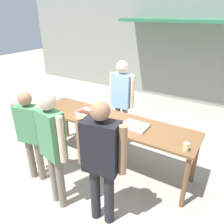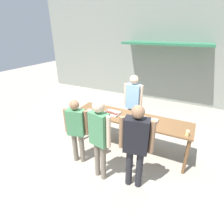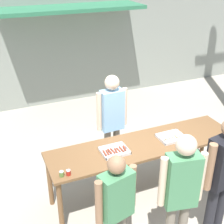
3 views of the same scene
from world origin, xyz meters
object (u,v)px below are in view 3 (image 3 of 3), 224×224
Objects in this scene: condiment_jar_ketchup at (68,173)px; condiment_jar_mustard at (62,174)px; food_tray_sausages at (114,151)px; person_server_behind_table at (112,116)px; person_customer_with_cup at (223,170)px; person_customer_holding_hotdog at (116,203)px; person_customer_waiting_in_line at (181,188)px; food_tray_buns at (172,137)px.

condiment_jar_mustard is at bearing 173.39° from condiment_jar_ketchup.
food_tray_sausages is 0.81m from person_server_behind_table.
person_customer_with_cup is (1.01, -1.06, 0.11)m from food_tray_sausages.
person_customer_holding_hotdog is (0.35, -0.71, -0.03)m from condiment_jar_ketchup.
person_customer_with_cup is (1.76, -0.81, 0.08)m from condiment_jar_ketchup.
person_customer_holding_hotdog is (0.43, -0.72, -0.03)m from condiment_jar_mustard.
person_server_behind_table is (0.28, 0.74, 0.15)m from food_tray_sausages.
condiment_jar_mustard is 2.02m from person_customer_with_cup.
condiment_jar_ketchup is 0.04× the size of person_customer_waiting_in_line.
person_customer_with_cup is at bearing -70.08° from person_server_behind_table.
food_tray_buns is at bearing -50.19° from person_server_behind_table.
person_customer_holding_hotdog is at bearing -13.94° from person_customer_with_cup.
person_customer_holding_hotdog is at bearing -58.86° from condiment_jar_mustard.
condiment_jar_mustard is 0.84m from person_customer_holding_hotdog.
person_customer_holding_hotdog is at bearing -112.52° from food_tray_sausages.
condiment_jar_ketchup is at bearing -161.64° from food_tray_sausages.
food_tray_sausages is at bearing -112.91° from person_server_behind_table.
person_server_behind_table reaches higher than condiment_jar_mustard.
food_tray_sausages is at bearing 18.36° from condiment_jar_ketchup.
person_customer_holding_hotdog is 0.89× the size of person_customer_waiting_in_line.
person_customer_holding_hotdog is 0.89× the size of person_customer_with_cup.
condiment_jar_mustard is at bearing -33.85° from person_customer_with_cup.
person_customer_holding_hotdog reaches higher than condiment_jar_mustard.
person_customer_waiting_in_line is (0.31, -1.16, 0.13)m from food_tray_sausages.
person_customer_with_cup reaches higher than condiment_jar_ketchup.
food_tray_sausages is 1.47m from person_customer_with_cup.
food_tray_buns is (0.95, -0.00, 0.01)m from food_tray_sausages.
person_customer_with_cup reaches higher than condiment_jar_mustard.
person_server_behind_table reaches higher than person_customer_holding_hotdog.
condiment_jar_ketchup reaches higher than food_tray_sausages.
person_customer_waiting_in_line is (1.06, -0.92, 0.11)m from condiment_jar_ketchup.
person_customer_waiting_in_line is at bearing -1.13° from person_customer_with_cup.
person_customer_waiting_in_line reaches higher than food_tray_buns.
person_server_behind_table reaches higher than person_customer_waiting_in_line.
condiment_jar_mustard is 0.04× the size of person_server_behind_table.
person_server_behind_table reaches higher than condiment_jar_ketchup.
food_tray_buns reaches higher than food_tray_sausages.
condiment_jar_mustard is (-1.78, -0.24, 0.02)m from food_tray_buns.
food_tray_buns is 0.23× the size of person_customer_waiting_in_line.
person_customer_with_cup is at bearing -46.23° from food_tray_sausages.
person_customer_holding_hotdog is 1.42m from person_customer_with_cup.
food_tray_sausages is at bearing -63.43° from person_customer_waiting_in_line.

